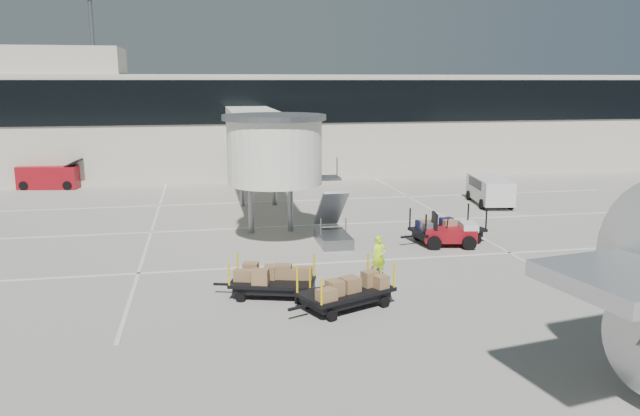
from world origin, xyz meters
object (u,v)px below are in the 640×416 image
(box_cart_near, at_px, (345,292))
(minivan, at_px, (489,188))
(belt_loader, at_px, (50,177))
(baggage_tug, at_px, (451,234))
(ground_worker, at_px, (379,256))
(suitcase_cart, at_px, (448,230))
(box_cart_far, at_px, (271,282))

(box_cart_near, distance_m, minivan, 20.59)
(box_cart_near, relative_size, belt_loader, 0.84)
(baggage_tug, distance_m, belt_loader, 29.90)
(ground_worker, height_order, belt_loader, belt_loader)
(suitcase_cart, bearing_deg, box_cart_near, -140.84)
(baggage_tug, height_order, suitcase_cart, suitcase_cart)
(suitcase_cart, height_order, ground_worker, ground_worker)
(baggage_tug, bearing_deg, ground_worker, -129.84)
(baggage_tug, bearing_deg, box_cart_near, -123.01)
(baggage_tug, xyz_separation_m, box_cart_near, (-6.65, -6.99, -0.00))
(box_cart_near, height_order, minivan, minivan)
(baggage_tug, xyz_separation_m, belt_loader, (-21.89, 20.37, 0.23))
(minivan, xyz_separation_m, belt_loader, (-28.15, 11.33, -0.19))
(baggage_tug, distance_m, ground_worker, 5.89)
(box_cart_far, xyz_separation_m, belt_loader, (-12.92, 25.72, 0.25))
(ground_worker, bearing_deg, minivan, 42.20)
(minivan, distance_m, belt_loader, 30.34)
(belt_loader, bearing_deg, minivan, -12.77)
(ground_worker, height_order, minivan, minivan)
(minivan, bearing_deg, box_cart_far, -127.68)
(suitcase_cart, height_order, belt_loader, belt_loader)
(box_cart_near, relative_size, minivan, 0.83)
(suitcase_cart, distance_m, belt_loader, 29.55)
(box_cart_near, distance_m, ground_worker, 3.87)
(box_cart_near, xyz_separation_m, belt_loader, (-15.24, 27.36, 0.24))
(baggage_tug, relative_size, belt_loader, 0.56)
(box_cart_far, relative_size, minivan, 0.79)
(box_cart_near, distance_m, box_cart_far, 2.84)
(suitcase_cart, bearing_deg, box_cart_far, -155.79)
(suitcase_cart, relative_size, minivan, 0.91)
(suitcase_cart, relative_size, box_cart_far, 1.15)
(baggage_tug, height_order, box_cart_near, baggage_tug)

